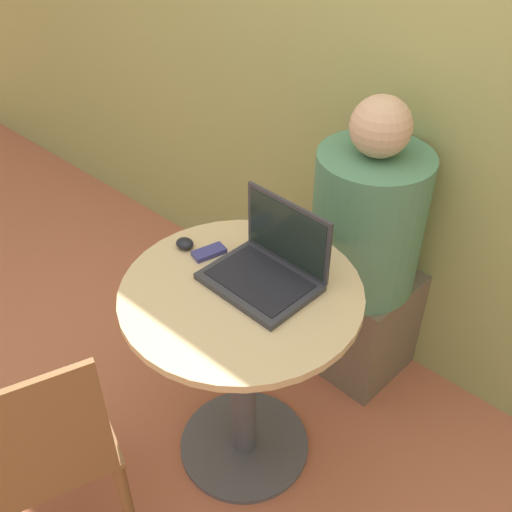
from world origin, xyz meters
TOP-DOWN VIEW (x-y plane):
  - ground_plane at (0.00, 0.00)m, footprint 12.00×12.00m
  - back_wall at (0.00, 0.80)m, footprint 7.00×0.05m
  - round_table at (0.00, 0.00)m, footprint 0.71×0.71m
  - laptop at (0.03, 0.09)m, footprint 0.32×0.25m
  - cell_phone at (-0.19, 0.05)m, footprint 0.08×0.11m
  - computer_mouse at (-0.27, 0.03)m, footprint 0.06×0.05m
  - chair_empty at (-0.18, -0.62)m, footprint 0.51×0.51m
  - person_seated at (0.05, 0.65)m, footprint 0.39×0.60m

SIDE VIEW (x-z plane):
  - ground_plane at x=0.00m, z-range 0.00..0.00m
  - chair_empty at x=-0.18m, z-range 0.02..0.88m
  - person_seated at x=0.05m, z-range -0.11..1.06m
  - round_table at x=0.00m, z-range 0.14..0.89m
  - cell_phone at x=-0.19m, z-range 0.75..0.77m
  - computer_mouse at x=-0.27m, z-range 0.75..0.78m
  - laptop at x=0.03m, z-range 0.69..0.92m
  - back_wall at x=0.00m, z-range 0.00..2.60m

